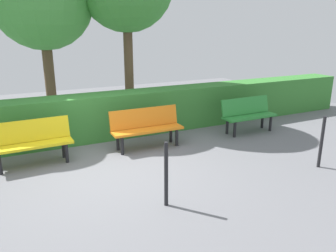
# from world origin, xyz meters

# --- Properties ---
(ground_plane) EXTENTS (17.38, 17.38, 0.00)m
(ground_plane) POSITION_xyz_m (0.00, 0.00, 0.00)
(ground_plane) COLOR slate
(bench_green) EXTENTS (1.44, 0.48, 0.86)m
(bench_green) POSITION_xyz_m (-3.80, -0.67, 0.48)
(bench_green) COLOR #2D8C38
(bench_green) RESTS_ON ground_plane
(bench_orange) EXTENTS (1.58, 0.47, 0.86)m
(bench_orange) POSITION_xyz_m (-1.06, -0.75, 0.48)
(bench_orange) COLOR orange
(bench_orange) RESTS_ON ground_plane
(bench_yellow) EXTENTS (1.50, 0.51, 0.86)m
(bench_yellow) POSITION_xyz_m (1.28, -0.82, 0.48)
(bench_yellow) COLOR yellow
(bench_yellow) RESTS_ON ground_plane
(hedge_row) EXTENTS (13.38, 0.75, 1.05)m
(hedge_row) POSITION_xyz_m (-1.14, -1.83, 0.53)
(hedge_row) COLOR #387F33
(hedge_row) RESTS_ON ground_plane
(railing_post_near) EXTENTS (0.06, 0.06, 1.00)m
(railing_post_near) POSITION_xyz_m (-3.57, 1.73, 0.50)
(railing_post_near) COLOR black
(railing_post_near) RESTS_ON ground_plane
(railing_post_mid) EXTENTS (0.06, 0.06, 1.00)m
(railing_post_mid) POSITION_xyz_m (-0.35, 1.73, 0.50)
(railing_post_mid) COLOR black
(railing_post_mid) RESTS_ON ground_plane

